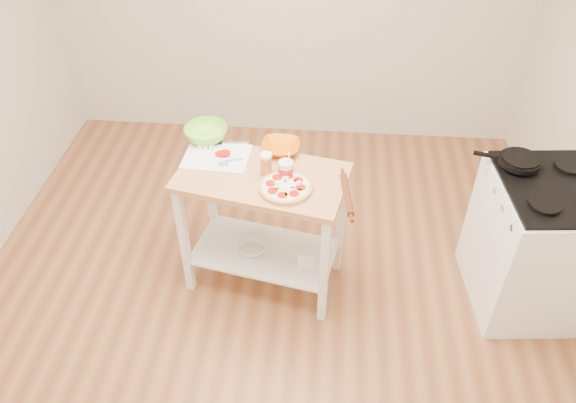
# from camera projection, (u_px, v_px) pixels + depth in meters

# --- Properties ---
(room_shell) EXTENTS (4.04, 4.54, 2.74)m
(room_shell) POSITION_uv_depth(u_px,v_px,m) (255.00, 149.00, 2.76)
(room_shell) COLOR #975D38
(room_shell) RESTS_ON ground
(prep_island) EXTENTS (1.09, 0.74, 0.90)m
(prep_island) POSITION_uv_depth(u_px,v_px,m) (263.00, 208.00, 3.50)
(prep_island) COLOR tan
(prep_island) RESTS_ON ground
(gas_stove) EXTENTS (0.70, 0.79, 1.11)m
(gas_stove) POSITION_uv_depth(u_px,v_px,m) (534.00, 244.00, 3.50)
(gas_stove) COLOR white
(gas_stove) RESTS_ON ground
(skillet) EXTENTS (0.38, 0.25, 0.03)m
(skillet) POSITION_uv_depth(u_px,v_px,m) (518.00, 161.00, 3.32)
(skillet) COLOR black
(skillet) RESTS_ON gas_stove
(pizza) EXTENTS (0.31, 0.31, 0.05)m
(pizza) POSITION_uv_depth(u_px,v_px,m) (286.00, 187.00, 3.22)
(pizza) COLOR tan
(pizza) RESTS_ON prep_island
(cutting_board) EXTENTS (0.42, 0.32, 0.04)m
(cutting_board) POSITION_uv_depth(u_px,v_px,m) (217.00, 156.00, 3.47)
(cutting_board) COLOR white
(cutting_board) RESTS_ON prep_island
(spatula) EXTENTS (0.14, 0.09, 0.01)m
(spatula) POSITION_uv_depth(u_px,v_px,m) (229.00, 162.00, 3.41)
(spatula) COLOR teal
(spatula) RESTS_ON cutting_board
(knife) EXTENTS (0.27, 0.05, 0.01)m
(knife) POSITION_uv_depth(u_px,v_px,m) (222.00, 143.00, 3.56)
(knife) COLOR silver
(knife) RESTS_ON cutting_board
(orange_bowl) EXTENTS (0.24, 0.24, 0.06)m
(orange_bowl) POSITION_uv_depth(u_px,v_px,m) (281.00, 148.00, 3.50)
(orange_bowl) COLOR #DB6501
(orange_bowl) RESTS_ON prep_island
(green_bowl) EXTENTS (0.37, 0.37, 0.09)m
(green_bowl) POSITION_uv_depth(u_px,v_px,m) (206.00, 134.00, 3.59)
(green_bowl) COLOR #80DC39
(green_bowl) RESTS_ON prep_island
(beer_pint) EXTENTS (0.07, 0.07, 0.14)m
(beer_pint) POSITION_uv_depth(u_px,v_px,m) (266.00, 164.00, 3.29)
(beer_pint) COLOR #C16026
(beer_pint) RESTS_ON prep_island
(yogurt_tub) EXTENTS (0.09, 0.09, 0.19)m
(yogurt_tub) POSITION_uv_depth(u_px,v_px,m) (286.00, 169.00, 3.29)
(yogurt_tub) COLOR white
(yogurt_tub) RESTS_ON prep_island
(rolling_pin) EXTENTS (0.08, 0.35, 0.04)m
(rolling_pin) POSITION_uv_depth(u_px,v_px,m) (347.00, 195.00, 3.16)
(rolling_pin) COLOR #5B2814
(rolling_pin) RESTS_ON prep_island
(shelf_glass_bowl) EXTENTS (0.21, 0.21, 0.06)m
(shelf_glass_bowl) POSITION_uv_depth(u_px,v_px,m) (252.00, 247.00, 3.73)
(shelf_glass_bowl) COLOR silver
(shelf_glass_bowl) RESTS_ON prep_island
(shelf_bin) EXTENTS (0.13, 0.13, 0.11)m
(shelf_bin) POSITION_uv_depth(u_px,v_px,m) (308.00, 256.00, 3.63)
(shelf_bin) COLOR white
(shelf_bin) RESTS_ON prep_island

